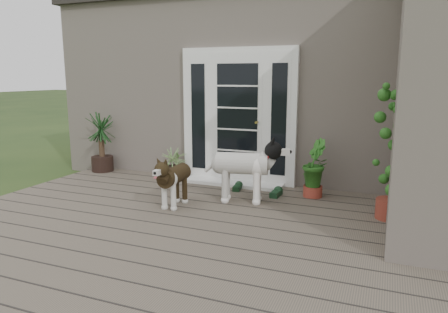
% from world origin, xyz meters
% --- Properties ---
extents(deck, '(6.20, 4.60, 0.12)m').
position_xyz_m(deck, '(0.00, 0.40, 0.06)').
color(deck, '#6B5B4C').
rests_on(deck, ground).
extents(house_main, '(7.40, 4.00, 3.10)m').
position_xyz_m(house_main, '(0.00, 4.65, 1.55)').
color(house_main, '#665E54').
rests_on(house_main, ground).
extents(roof_main, '(7.60, 4.20, 0.20)m').
position_xyz_m(roof_main, '(0.00, 4.65, 3.20)').
color(roof_main, '#2D2826').
rests_on(roof_main, house_main).
extents(door_unit, '(1.90, 0.14, 2.15)m').
position_xyz_m(door_unit, '(-0.20, 2.60, 1.19)').
color(door_unit, white).
rests_on(door_unit, deck).
extents(door_step, '(1.60, 0.40, 0.05)m').
position_xyz_m(door_step, '(-0.20, 2.40, 0.14)').
color(door_step, white).
rests_on(door_step, deck).
extents(brindle_dog, '(0.33, 0.74, 0.61)m').
position_xyz_m(brindle_dog, '(-0.53, 1.06, 0.43)').
color(brindle_dog, '#312311').
rests_on(brindle_dog, deck).
extents(white_dog, '(1.01, 0.59, 0.79)m').
position_xyz_m(white_dog, '(0.24, 1.57, 0.51)').
color(white_dog, white).
rests_on(white_dog, deck).
extents(spider_plant, '(0.68, 0.68, 0.56)m').
position_xyz_m(spider_plant, '(-1.25, 2.40, 0.40)').
color(spider_plant, '#7C925A').
rests_on(spider_plant, deck).
extents(yucca, '(0.94, 0.94, 1.07)m').
position_xyz_m(yucca, '(-2.75, 2.40, 0.65)').
color(yucca, black).
rests_on(yucca, deck).
extents(herb_a, '(0.52, 0.52, 0.48)m').
position_xyz_m(herb_a, '(1.09, 2.20, 0.36)').
color(herb_a, '#1A5117').
rests_on(herb_a, deck).
extents(herb_b, '(0.45, 0.45, 0.62)m').
position_xyz_m(herb_b, '(1.10, 2.18, 0.43)').
color(herb_b, '#1D6523').
rests_on(herb_b, deck).
extents(herb_c, '(0.34, 0.34, 0.51)m').
position_xyz_m(herb_c, '(2.28, 2.40, 0.38)').
color(herb_c, '#19591C').
rests_on(herb_c, deck).
extents(sapling, '(0.52, 0.52, 1.73)m').
position_xyz_m(sapling, '(2.13, 1.59, 0.98)').
color(sapling, '#1B4C15').
rests_on(sapling, deck).
extents(clog_left, '(0.18, 0.32, 0.09)m').
position_xyz_m(clog_left, '(-0.03, 2.12, 0.17)').
color(clog_left, black).
rests_on(clog_left, deck).
extents(clog_right, '(0.17, 0.34, 0.10)m').
position_xyz_m(clog_right, '(0.61, 2.02, 0.17)').
color(clog_right, '#16381F').
rests_on(clog_right, deck).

